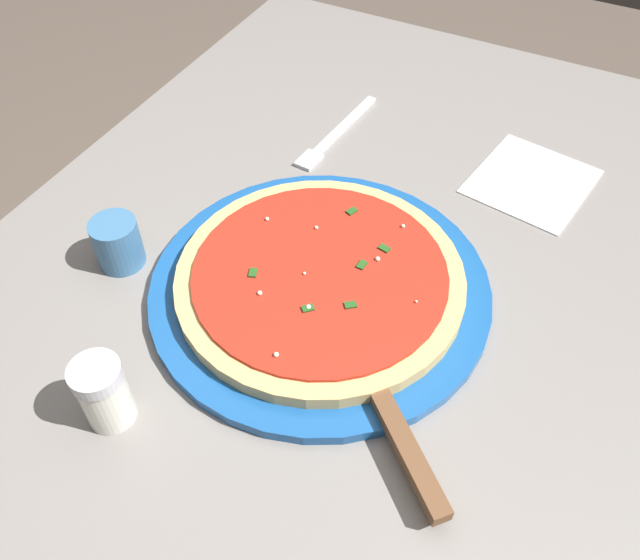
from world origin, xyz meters
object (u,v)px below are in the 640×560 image
at_px(fork, 334,136).
at_px(parmesan_shaker, 103,393).
at_px(cup_small_sauce, 118,243).
at_px(pizza, 320,278).
at_px(serving_plate, 320,288).
at_px(napkin_folded_right, 531,181).
at_px(pizza_server, 387,413).

height_order(fork, parmesan_shaker, parmesan_shaker).
bearing_deg(cup_small_sauce, pizza, -74.68).
relative_size(serving_plate, cup_small_sauce, 6.37).
relative_size(cup_small_sauce, fork, 0.30).
height_order(serving_plate, parmesan_shaker, parmesan_shaker).
bearing_deg(napkin_folded_right, parmesan_shaker, 153.26).
distance_m(napkin_folded_right, parmesan_shaker, 0.57).
distance_m(serving_plate, cup_small_sauce, 0.23).
xyz_separation_m(cup_small_sauce, napkin_folded_right, (0.34, -0.37, -0.03)).
bearing_deg(pizza_server, parmesan_shaker, 115.24).
relative_size(napkin_folded_right, parmesan_shaker, 1.97).
bearing_deg(cup_small_sauce, pizza_server, -98.81).
height_order(pizza, pizza_server, pizza).
distance_m(pizza, parmesan_shaker, 0.24).
distance_m(serving_plate, napkin_folded_right, 0.32).
height_order(pizza, fork, pizza).
bearing_deg(napkin_folded_right, serving_plate, 151.81).
height_order(serving_plate, fork, serving_plate).
xyz_separation_m(pizza_server, napkin_folded_right, (0.40, -0.03, -0.02)).
xyz_separation_m(pizza, napkin_folded_right, (0.28, -0.15, -0.02)).
relative_size(serving_plate, napkin_folded_right, 2.48).
bearing_deg(pizza, serving_plate, 119.81).
bearing_deg(pizza_server, serving_plate, 48.18).
xyz_separation_m(pizza_server, fork, (0.37, 0.24, -0.02)).
distance_m(pizza, fork, 0.28).
bearing_deg(fork, serving_plate, -156.70).
height_order(pizza, parmesan_shaker, parmesan_shaker).
relative_size(pizza, parmesan_shaker, 4.11).
height_order(pizza_server, fork, pizza_server).
bearing_deg(pizza_server, fork, 32.68).
relative_size(serving_plate, pizza_server, 1.87).
distance_m(pizza, napkin_folded_right, 0.32).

